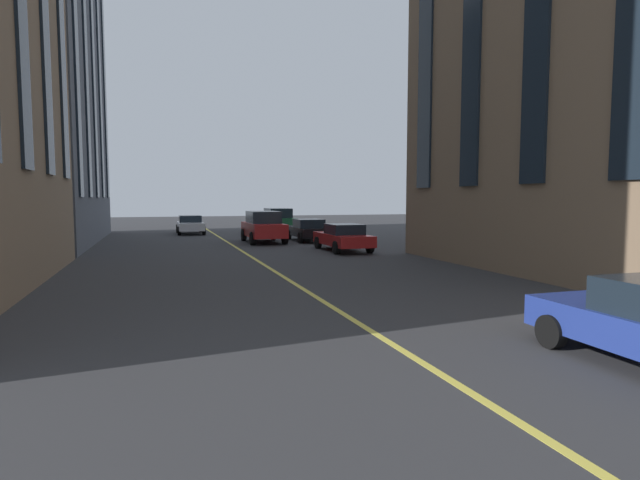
{
  "coord_description": "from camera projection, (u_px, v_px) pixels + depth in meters",
  "views": [
    {
      "loc": [
        3.65,
        4.04,
        2.66
      ],
      "look_at": [
        16.25,
        -0.01,
        1.57
      ],
      "focal_mm": 28.52,
      "sensor_mm": 36.0,
      "label": 1
    }
  ],
  "objects": [
    {
      "name": "lane_centre_line",
      "position": [
        285.0,
        278.0,
        16.97
      ],
      "size": [
        80.0,
        0.16,
        0.01
      ],
      "color": "#D8C64C",
      "rests_on": "ground_plane"
    },
    {
      "name": "car_green_parked_b",
      "position": [
        278.0,
        220.0,
        39.43
      ],
      "size": [
        4.7,
        2.14,
        1.88
      ],
      "color": "#1E6038",
      "rests_on": "ground_plane"
    },
    {
      "name": "car_red_near",
      "position": [
        263.0,
        226.0,
        30.56
      ],
      "size": [
        4.7,
        2.14,
        1.88
      ],
      "color": "#B21E1E",
      "rests_on": "ground_plane"
    },
    {
      "name": "car_white_far",
      "position": [
        190.0,
        224.0,
        38.0
      ],
      "size": [
        4.4,
        1.95,
        1.37
      ],
      "color": "silver",
      "rests_on": "ground_plane"
    },
    {
      "name": "car_black_mid",
      "position": [
        308.0,
        230.0,
        31.63
      ],
      "size": [
        4.4,
        1.95,
        1.37
      ],
      "color": "black",
      "rests_on": "ground_plane"
    },
    {
      "name": "car_red_oncoming",
      "position": [
        343.0,
        237.0,
        25.66
      ],
      "size": [
        4.4,
        1.95,
        1.37
      ],
      "color": "#B21E1E",
      "rests_on": "ground_plane"
    }
  ]
}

